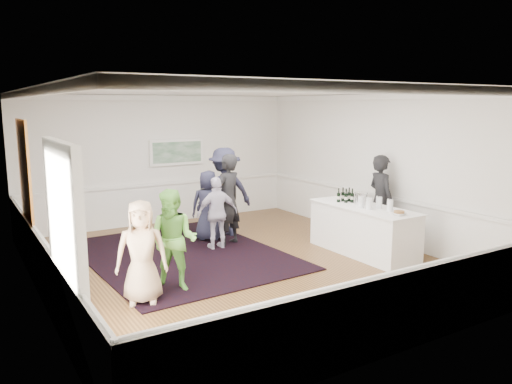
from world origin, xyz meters
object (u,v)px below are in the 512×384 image
serving_table (363,230)px  guest_green (173,241)px  guest_tan (142,252)px  ice_bucket (361,199)px  guest_lilac (217,213)px  guest_navy (208,206)px  nut_bowl (399,213)px  guest_dark_b (227,200)px  bartender (381,200)px  guest_dark_a (225,192)px

serving_table → guest_green: guest_green is taller
guest_tan → ice_bucket: (4.70, 0.33, 0.30)m
guest_tan → guest_green: 0.65m
guest_lilac → guest_green: bearing=50.9°
guest_green → guest_lilac: 2.42m
serving_table → ice_bucket: 0.63m
guest_navy → nut_bowl: 4.09m
guest_tan → guest_navy: (2.41, 2.68, -0.01)m
guest_green → guest_lilac: bearing=88.3°
guest_tan → guest_green: size_ratio=0.96×
guest_dark_b → nut_bowl: bearing=103.7°
guest_navy → serving_table: bearing=166.0°
guest_dark_b → guest_lilac: bearing=5.7°
bartender → ice_bucket: bearing=110.5°
guest_tan → guest_navy: 3.60m
bartender → guest_green: bartender is taller
bartender → nut_bowl: 1.48m
serving_table → guest_tan: (-4.62, -0.15, 0.30)m
guest_navy → ice_bucket: size_ratio=6.00×
bartender → guest_navy: 3.71m
ice_bucket → guest_dark_a: bearing=126.2°
guest_tan → ice_bucket: size_ratio=6.07×
serving_table → bartender: bearing=22.1°
guest_tan → nut_bowl: size_ratio=6.20×
guest_dark_b → guest_navy: size_ratio=1.25×
serving_table → guest_lilac: size_ratio=1.59×
guest_dark_a → ice_bucket: guest_dark_a is taller
nut_bowl → guest_navy: bearing=122.3°
guest_dark_a → ice_bucket: (1.81, -2.47, 0.07)m
bartender → ice_bucket: bartender is taller
serving_table → guest_dark_b: guest_dark_b is taller
guest_dark_b → nut_bowl: size_ratio=7.66×
serving_table → nut_bowl: 1.07m
bartender → guest_dark_b: guest_dark_b is taller
serving_table → bartender: (0.77, 0.31, 0.48)m
guest_tan → guest_dark_b: 3.38m
serving_table → guest_dark_b: (-2.01, 1.99, 0.49)m
bartender → ice_bucket: size_ratio=7.43×
guest_dark_a → guest_navy: guest_dark_a is taller
guest_dark_a → nut_bowl: (1.71, -3.59, -0.00)m
ice_bucket → guest_lilac: bearing=145.8°
guest_green → serving_table: bearing=40.8°
bartender → guest_navy: (-2.98, 2.21, -0.19)m
ice_bucket → guest_green: bearing=-178.6°
guest_tan → guest_lilac: (2.28, 1.98, -0.03)m
serving_table → guest_tan: guest_tan is taller
guest_green → guest_dark_a: bearing=90.4°
guest_green → guest_dark_b: size_ratio=0.85×
guest_green → ice_bucket: 4.10m
guest_lilac → guest_dark_a: (0.61, 0.83, 0.26)m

